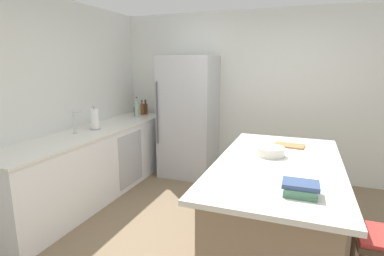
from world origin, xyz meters
name	(u,v)px	position (x,y,z in m)	size (l,w,h in m)	color
ground_plane	(233,250)	(0.00, 0.00, 0.00)	(7.20, 7.20, 0.00)	#7A664C
wall_rear	(268,96)	(0.00, 2.25, 1.30)	(6.00, 0.10, 2.60)	silver
wall_left	(30,107)	(-2.45, 0.00, 1.30)	(0.10, 6.00, 2.60)	silver
counter_run_left	(95,163)	(-2.07, 0.60, 0.46)	(0.69, 3.04, 0.93)	white
kitchen_island	(276,208)	(0.37, 0.11, 0.46)	(1.09, 2.09, 0.91)	#8E755B
refrigerator	(189,117)	(-1.17, 1.84, 0.96)	(0.83, 0.75, 1.91)	#B7BABF
bar_stool	(383,252)	(1.11, -0.48, 0.56)	(0.36, 0.36, 0.68)	#473828
sink_faucet	(75,122)	(-2.12, 0.33, 1.08)	(0.15, 0.05, 0.30)	silver
paper_towel_roll	(95,120)	(-2.06, 0.65, 1.06)	(0.14, 0.14, 0.31)	gray
syrup_bottle	(146,108)	(-2.04, 1.99, 1.03)	(0.07, 0.07, 0.25)	#5B3319
vinegar_bottle	(142,109)	(-2.06, 1.90, 1.03)	(0.05, 0.05, 0.25)	#994C23
hot_sauce_bottle	(136,111)	(-2.12, 1.81, 1.00)	(0.06, 0.06, 0.19)	red
gin_bottle	(137,109)	(-2.05, 1.72, 1.05)	(0.07, 0.07, 0.33)	#8CB79E
cookbook_stack	(300,188)	(0.56, -0.56, 0.96)	(0.24, 0.19, 0.09)	#4C7F60
mixing_bowl	(270,151)	(0.27, 0.29, 0.96)	(0.27, 0.27, 0.09)	silver
cutting_board	(289,145)	(0.43, 0.72, 0.92)	(0.33, 0.22, 0.02)	#9E7042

